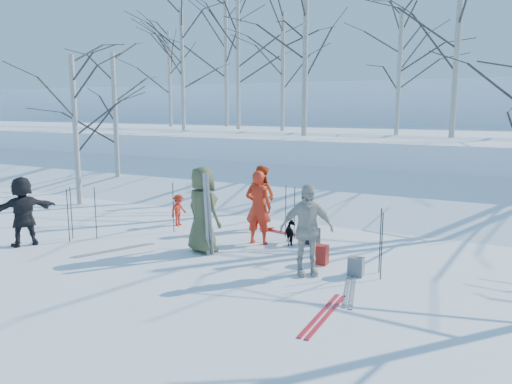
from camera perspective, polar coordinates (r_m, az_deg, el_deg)
The scene contains 40 objects.
ground at distance 11.09m, azimuth -3.67°, elevation -7.80°, with size 120.00×120.00×0.00m, color white.
snow_ramp at distance 17.23m, azimuth 8.61°, elevation -1.05°, with size 70.00×9.50×1.40m, color white.
snow_plateau at distance 26.68m, azimuth 15.85°, elevation 4.32°, with size 70.00×18.00×2.20m, color white.
far_hill at distance 47.34m, azimuth 21.38°, elevation 7.43°, with size 90.00×30.00×6.00m, color white.
skier_olive_center at distance 11.52m, azimuth -6.10°, elevation -2.03°, with size 0.98×0.63×2.00m, color #42492B.
skier_red_north at distance 12.17m, azimuth 0.26°, elevation -1.77°, with size 0.66×0.44×1.82m, color red.
skier_redor_behind at distance 13.71m, azimuth 0.63°, elevation -0.60°, with size 0.85×0.67×1.76m, color red.
skier_red_seated at distance 14.30m, azimuth -8.84°, elevation -2.05°, with size 0.58×0.33×0.89m, color red.
skier_cream_east at distance 9.96m, azimuth 5.80°, elevation -4.31°, with size 1.09×0.45×1.85m, color beige.
skier_grey_west at distance 13.29m, azimuth -25.09°, elevation -1.98°, with size 1.58×0.50×1.70m, color black.
dog at distance 12.33m, azimuth 4.10°, elevation -4.67°, with size 0.30×0.65×0.55m, color black.
upright_ski_left at distance 11.18m, azimuth -5.70°, elevation -2.64°, with size 0.07×0.02×1.90m, color silver.
upright_ski_right at distance 11.18m, azimuth -5.31°, elevation -2.63°, with size 0.07×0.02×1.90m, color silver.
ski_pair_a at distance 12.25m, azimuth -15.89°, elevation -6.41°, with size 0.97×1.81×0.02m, color silver, non-canonical shape.
ski_pair_b at distance 8.38m, azimuth 7.74°, elevation -13.74°, with size 0.25×1.90×0.02m, color red, non-canonical shape.
ski_pair_c at distance 13.31m, azimuth 3.66°, elevation -4.77°, with size 1.90×0.57×0.02m, color red, non-canonical shape.
ski_pair_d at distance 9.56m, azimuth 10.73°, elevation -10.80°, with size 0.67×1.89×0.02m, color silver, non-canonical shape.
ski_pole_a at distance 13.51m, azimuth -20.35°, elevation -2.27°, with size 0.02×0.02×1.34m, color black.
ski_pole_b at distance 13.55m, azimuth -9.43°, elevation -1.76°, with size 0.02×0.02×1.34m, color black.
ski_pole_c at distance 10.00m, azimuth 14.17°, elevation -6.02°, with size 0.02×0.02×1.34m, color black.
ski_pole_d at distance 12.72m, azimuth 4.41°, elevation -2.40°, with size 0.02×0.02×1.34m, color black.
ski_pole_e at distance 10.39m, azimuth 14.01°, elevation -5.43°, with size 0.02×0.02×1.34m, color black.
ski_pole_f at distance 13.29m, azimuth -17.87°, elevation -2.32°, with size 0.02×0.02×1.34m, color black.
ski_pole_g at distance 13.20m, azimuth -20.69°, elevation -2.56°, with size 0.02×0.02×1.34m, color black.
ski_pole_h at distance 12.92m, azimuth 5.98°, elevation -2.23°, with size 0.02×0.02×1.34m, color black.
ski_pole_i at distance 12.89m, azimuth 3.41°, elevation -2.23°, with size 0.02×0.02×1.34m, color black.
backpack_red at distance 10.85m, azimuth 7.36°, elevation -7.10°, with size 0.32×0.22×0.42m, color maroon.
backpack_grey at distance 10.23m, azimuth 11.35°, elevation -8.37°, with size 0.30×0.20×0.38m, color slate.
backpack_dark at distance 12.35m, azimuth 6.44°, elevation -5.05°, with size 0.34×0.24×0.40m, color black.
birch_plateau_b at distance 25.22m, azimuth 16.04°, elevation 13.13°, with size 4.52×4.52×5.59m, color silver, non-canonical shape.
birch_plateau_c at distance 29.77m, azimuth -9.85°, elevation 12.55°, with size 4.35×4.35×5.36m, color silver, non-canonical shape.
birch_plateau_e at distance 20.02m, azimuth 22.03°, elevation 15.53°, with size 5.36×5.36×6.80m, color silver, non-canonical shape.
birch_plateau_f at distance 25.83m, azimuth -2.07°, elevation 14.49°, with size 5.20×5.20×6.57m, color silver, non-canonical shape.
birch_plateau_g at distance 19.82m, azimuth 5.64°, elevation 15.37°, with size 4.95×4.95×6.21m, color silver, non-canonical shape.
birch_plateau_h at distance 21.04m, azimuth 16.04°, elevation 13.01°, with size 4.07×4.07×4.96m, color silver, non-canonical shape.
birch_plateau_i at distance 24.72m, azimuth -8.41°, elevation 13.59°, with size 4.59×4.59×5.70m, color silver, non-canonical shape.
birch_plateau_k at distance 29.47m, azimuth -3.45°, elevation 15.21°, with size 6.15×6.15×7.93m, color silver, non-canonical shape.
birch_plateau_l at distance 24.11m, azimuth 3.07°, elevation 13.50°, with size 4.42×4.42×5.46m, color silver, non-canonical shape.
birch_edge_a at distance 18.08m, azimuth -19.92°, elevation 6.55°, with size 4.12×4.12×5.03m, color silver, non-canonical shape.
birch_edge_d at distance 20.69m, azimuth -15.76°, elevation 7.60°, with size 4.38×4.38×5.41m, color silver, non-canonical shape.
Camera 1 is at (5.57, -8.99, 3.33)m, focal length 35.00 mm.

